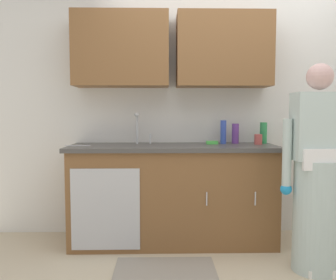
{
  "coord_description": "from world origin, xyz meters",
  "views": [
    {
      "loc": [
        -0.67,
        -2.63,
        1.24
      ],
      "look_at": [
        -0.6,
        0.55,
        1.0
      ],
      "focal_mm": 37.7,
      "sensor_mm": 36.0,
      "label": 1
    }
  ],
  "objects_px": {
    "sink": "(140,147)",
    "sponge": "(212,143)",
    "bottle_water_short": "(223,132)",
    "person_at_sink": "(316,184)",
    "cup_by_sink": "(258,139)",
    "knife_on_counter": "(78,145)",
    "bottle_soap": "(263,133)",
    "bottle_dish_liquid": "(235,134)"
  },
  "relations": [
    {
      "from": "sponge",
      "to": "cup_by_sink",
      "type": "bearing_deg",
      "value": -6.5
    },
    {
      "from": "person_at_sink",
      "to": "bottle_dish_liquid",
      "type": "distance_m",
      "value": 1.01
    },
    {
      "from": "sink",
      "to": "cup_by_sink",
      "type": "distance_m",
      "value": 1.14
    },
    {
      "from": "bottle_water_short",
      "to": "sponge",
      "type": "bearing_deg",
      "value": -160.2
    },
    {
      "from": "person_at_sink",
      "to": "sponge",
      "type": "height_order",
      "value": "person_at_sink"
    },
    {
      "from": "bottle_dish_liquid",
      "to": "sponge",
      "type": "relative_size",
      "value": 1.8
    },
    {
      "from": "bottle_water_short",
      "to": "sponge",
      "type": "xyz_separation_m",
      "value": [
        -0.12,
        -0.04,
        -0.1
      ]
    },
    {
      "from": "sink",
      "to": "bottle_soap",
      "type": "xyz_separation_m",
      "value": [
        1.22,
        0.16,
        0.12
      ]
    },
    {
      "from": "person_at_sink",
      "to": "cup_by_sink",
      "type": "relative_size",
      "value": 16.34
    },
    {
      "from": "bottle_soap",
      "to": "cup_by_sink",
      "type": "height_order",
      "value": "bottle_soap"
    },
    {
      "from": "bottle_soap",
      "to": "knife_on_counter",
      "type": "xyz_separation_m",
      "value": [
        -1.8,
        -0.22,
        -0.1
      ]
    },
    {
      "from": "bottle_dish_liquid",
      "to": "bottle_water_short",
      "type": "bearing_deg",
      "value": -167.61
    },
    {
      "from": "bottle_soap",
      "to": "knife_on_counter",
      "type": "bearing_deg",
      "value": -172.96
    },
    {
      "from": "person_at_sink",
      "to": "sponge",
      "type": "xyz_separation_m",
      "value": [
        -0.71,
        0.76,
        0.26
      ]
    },
    {
      "from": "bottle_soap",
      "to": "sponge",
      "type": "distance_m",
      "value": 0.54
    },
    {
      "from": "cup_by_sink",
      "to": "sponge",
      "type": "xyz_separation_m",
      "value": [
        -0.44,
        0.05,
        -0.03
      ]
    },
    {
      "from": "bottle_water_short",
      "to": "bottle_dish_liquid",
      "type": "bearing_deg",
      "value": 12.39
    },
    {
      "from": "sink",
      "to": "bottle_soap",
      "type": "bearing_deg",
      "value": 7.44
    },
    {
      "from": "person_at_sink",
      "to": "bottle_water_short",
      "type": "xyz_separation_m",
      "value": [
        -0.59,
        0.8,
        0.36
      ]
    },
    {
      "from": "bottle_soap",
      "to": "cup_by_sink",
      "type": "distance_m",
      "value": 0.15
    },
    {
      "from": "knife_on_counter",
      "to": "bottle_water_short",
      "type": "bearing_deg",
      "value": 9.25
    },
    {
      "from": "bottle_soap",
      "to": "bottle_dish_liquid",
      "type": "xyz_separation_m",
      "value": [
        -0.28,
        0.01,
        -0.01
      ]
    },
    {
      "from": "person_at_sink",
      "to": "sponge",
      "type": "relative_size",
      "value": 14.73
    },
    {
      "from": "bottle_dish_liquid",
      "to": "cup_by_sink",
      "type": "xyz_separation_m",
      "value": [
        0.2,
        -0.12,
        -0.05
      ]
    },
    {
      "from": "sink",
      "to": "person_at_sink",
      "type": "xyz_separation_m",
      "value": [
        1.4,
        -0.66,
        -0.23
      ]
    },
    {
      "from": "bottle_water_short",
      "to": "knife_on_counter",
      "type": "relative_size",
      "value": 0.97
    },
    {
      "from": "sink",
      "to": "bottle_water_short",
      "type": "distance_m",
      "value": 0.84
    },
    {
      "from": "bottle_water_short",
      "to": "sponge",
      "type": "relative_size",
      "value": 2.11
    },
    {
      "from": "knife_on_counter",
      "to": "cup_by_sink",
      "type": "bearing_deg",
      "value": 4.66
    },
    {
      "from": "sink",
      "to": "sponge",
      "type": "xyz_separation_m",
      "value": [
        0.7,
        0.1,
        0.03
      ]
    },
    {
      "from": "sink",
      "to": "bottle_water_short",
      "type": "height_order",
      "value": "sink"
    },
    {
      "from": "bottle_dish_liquid",
      "to": "knife_on_counter",
      "type": "xyz_separation_m",
      "value": [
        -1.52,
        -0.23,
        -0.1
      ]
    },
    {
      "from": "person_at_sink",
      "to": "cup_by_sink",
      "type": "xyz_separation_m",
      "value": [
        -0.26,
        0.71,
        0.3
      ]
    },
    {
      "from": "cup_by_sink",
      "to": "sponge",
      "type": "distance_m",
      "value": 0.45
    },
    {
      "from": "knife_on_counter",
      "to": "sponge",
      "type": "height_order",
      "value": "sponge"
    },
    {
      "from": "sink",
      "to": "sponge",
      "type": "bearing_deg",
      "value": 7.78
    },
    {
      "from": "cup_by_sink",
      "to": "knife_on_counter",
      "type": "xyz_separation_m",
      "value": [
        -1.72,
        -0.11,
        -0.05
      ]
    },
    {
      "from": "cup_by_sink",
      "to": "knife_on_counter",
      "type": "height_order",
      "value": "cup_by_sink"
    },
    {
      "from": "bottle_water_short",
      "to": "cup_by_sink",
      "type": "distance_m",
      "value": 0.34
    },
    {
      "from": "bottle_dish_liquid",
      "to": "knife_on_counter",
      "type": "relative_size",
      "value": 0.83
    },
    {
      "from": "person_at_sink",
      "to": "bottle_water_short",
      "type": "height_order",
      "value": "person_at_sink"
    },
    {
      "from": "sink",
      "to": "bottle_soap",
      "type": "height_order",
      "value": "sink"
    }
  ]
}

